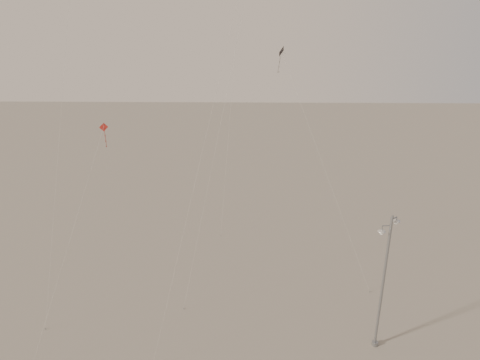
{
  "coord_description": "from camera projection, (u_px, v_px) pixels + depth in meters",
  "views": [
    {
      "loc": [
        2.06,
        -26.44,
        23.14
      ],
      "look_at": [
        1.5,
        5.0,
        10.62
      ],
      "focal_mm": 35.0,
      "sensor_mm": 36.0,
      "label": 1
    }
  ],
  "objects": [
    {
      "name": "ground",
      "position": [
        218.0,
        345.0,
        33.16
      ],
      "size": [
        160.0,
        160.0,
        0.0
      ],
      "primitive_type": "plane",
      "color": "gray",
      "rests_on": "ground"
    },
    {
      "name": "kite_1",
      "position": [
        225.0,
        55.0,
        32.07
      ],
      "size": [
        6.41,
        12.16,
        25.84
      ],
      "rotation": [
        0.0,
        0.0,
        -1.13
      ],
      "color": "#282221",
      "rests_on": "ground"
    },
    {
      "name": "kite_4",
      "position": [
        300.0,
        102.0,
        36.68
      ],
      "size": [
        7.99,
        4.72,
        19.45
      ],
      "rotation": [
        0.0,
        0.0,
        1.5
      ],
      "color": "#282221",
      "rests_on": "ground"
    },
    {
      "name": "kite_5",
      "position": [
        239.0,
        5.0,
        43.6
      ],
      "size": [
        2.52,
        5.48,
        28.04
      ],
      "rotation": [
        0.0,
        0.0,
        -1.47
      ],
      "color": "#AF6A1D",
      "rests_on": "ground"
    },
    {
      "name": "street_lamp",
      "position": [
        383.0,
        280.0,
        31.15
      ],
      "size": [
        1.49,
        0.92,
        10.2
      ],
      "color": "gray",
      "rests_on": "ground"
    },
    {
      "name": "kite_3",
      "position": [
        86.0,
        187.0,
        30.8
      ],
      "size": [
        5.07,
        6.3,
        15.32
      ],
      "rotation": [
        0.0,
        0.0,
        0.05
      ],
      "color": "maroon",
      "rests_on": "ground"
    }
  ]
}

